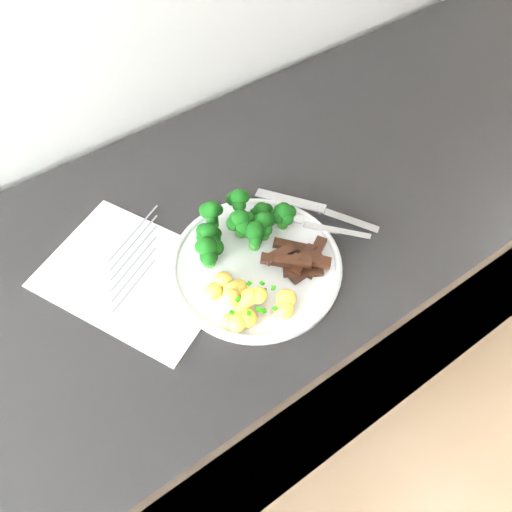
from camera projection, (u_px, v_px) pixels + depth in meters
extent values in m
cube|color=black|center=(199.00, 363.00, 1.16)|extent=(2.35, 0.59, 0.88)
cube|color=#383431|center=(269.00, 471.00, 1.04)|extent=(2.35, 0.02, 0.84)
cube|color=silver|center=(135.00, 275.00, 0.77)|extent=(0.30, 0.34, 0.00)
cube|color=slate|center=(134.00, 232.00, 0.82)|extent=(0.12, 0.06, 0.00)
cube|color=slate|center=(134.00, 242.00, 0.81)|extent=(0.12, 0.06, 0.00)
cube|color=slate|center=(134.00, 252.00, 0.80)|extent=(0.11, 0.06, 0.00)
cube|color=slate|center=(134.00, 263.00, 0.79)|extent=(0.11, 0.06, 0.00)
cube|color=slate|center=(135.00, 274.00, 0.77)|extent=(0.10, 0.05, 0.00)
cube|color=slate|center=(135.00, 285.00, 0.76)|extent=(0.10, 0.05, 0.00)
cylinder|color=white|center=(256.00, 265.00, 0.78)|extent=(0.27, 0.27, 0.01)
torus|color=white|center=(256.00, 263.00, 0.78)|extent=(0.27, 0.27, 0.01)
cylinder|color=#1F5B16|center=(241.00, 229.00, 0.79)|extent=(0.02, 0.02, 0.02)
sphere|color=black|center=(247.00, 219.00, 0.77)|extent=(0.02, 0.02, 0.02)
sphere|color=black|center=(236.00, 218.00, 0.78)|extent=(0.02, 0.02, 0.02)
sphere|color=black|center=(234.00, 223.00, 0.77)|extent=(0.02, 0.02, 0.02)
sphere|color=black|center=(243.00, 226.00, 0.76)|extent=(0.03, 0.03, 0.03)
sphere|color=black|center=(240.00, 218.00, 0.76)|extent=(0.03, 0.03, 0.03)
cylinder|color=#1F5B16|center=(261.00, 220.00, 0.81)|extent=(0.02, 0.02, 0.02)
sphere|color=black|center=(266.00, 210.00, 0.80)|extent=(0.02, 0.02, 0.02)
sphere|color=black|center=(255.00, 213.00, 0.80)|extent=(0.02, 0.02, 0.02)
sphere|color=black|center=(261.00, 218.00, 0.79)|extent=(0.02, 0.02, 0.02)
sphere|color=black|center=(261.00, 210.00, 0.79)|extent=(0.03, 0.03, 0.03)
cylinder|color=#1F5B16|center=(210.00, 242.00, 0.78)|extent=(0.02, 0.02, 0.02)
sphere|color=black|center=(216.00, 234.00, 0.77)|extent=(0.02, 0.02, 0.02)
sphere|color=black|center=(204.00, 231.00, 0.77)|extent=(0.03, 0.03, 0.03)
sphere|color=black|center=(202.00, 237.00, 0.77)|extent=(0.02, 0.02, 0.02)
sphere|color=black|center=(213.00, 239.00, 0.76)|extent=(0.03, 0.03, 0.03)
sphere|color=black|center=(209.00, 232.00, 0.76)|extent=(0.03, 0.03, 0.03)
cylinder|color=#1F5B16|center=(239.00, 208.00, 0.81)|extent=(0.02, 0.02, 0.02)
sphere|color=black|center=(243.00, 197.00, 0.80)|extent=(0.02, 0.02, 0.02)
sphere|color=black|center=(233.00, 199.00, 0.80)|extent=(0.02, 0.02, 0.02)
sphere|color=black|center=(239.00, 205.00, 0.79)|extent=(0.02, 0.02, 0.02)
sphere|color=black|center=(239.00, 197.00, 0.79)|extent=(0.03, 0.03, 0.03)
cylinder|color=#1F5B16|center=(213.00, 221.00, 0.80)|extent=(0.02, 0.02, 0.02)
sphere|color=black|center=(217.00, 210.00, 0.79)|extent=(0.02, 0.02, 0.02)
sphere|color=black|center=(206.00, 211.00, 0.78)|extent=(0.02, 0.02, 0.02)
sphere|color=black|center=(212.00, 219.00, 0.78)|extent=(0.02, 0.02, 0.02)
sphere|color=black|center=(212.00, 210.00, 0.77)|extent=(0.03, 0.03, 0.03)
cylinder|color=#1F5B16|center=(283.00, 221.00, 0.81)|extent=(0.02, 0.02, 0.02)
sphere|color=black|center=(289.00, 212.00, 0.80)|extent=(0.02, 0.02, 0.02)
sphere|color=black|center=(279.00, 210.00, 0.80)|extent=(0.02, 0.02, 0.02)
sphere|color=black|center=(277.00, 216.00, 0.79)|extent=(0.03, 0.03, 0.03)
sphere|color=black|center=(287.00, 219.00, 0.79)|extent=(0.02, 0.02, 0.02)
sphere|color=black|center=(284.00, 211.00, 0.79)|extent=(0.03, 0.03, 0.03)
cylinder|color=#1F5B16|center=(209.00, 258.00, 0.77)|extent=(0.02, 0.02, 0.03)
sphere|color=black|center=(215.00, 247.00, 0.75)|extent=(0.03, 0.03, 0.03)
sphere|color=black|center=(202.00, 247.00, 0.75)|extent=(0.02, 0.02, 0.02)
sphere|color=black|center=(209.00, 257.00, 0.74)|extent=(0.03, 0.03, 0.03)
sphere|color=black|center=(207.00, 246.00, 0.74)|extent=(0.03, 0.03, 0.03)
cylinder|color=#1F5B16|center=(255.00, 242.00, 0.78)|extent=(0.02, 0.02, 0.03)
sphere|color=black|center=(261.00, 231.00, 0.77)|extent=(0.02, 0.02, 0.02)
sphere|color=black|center=(248.00, 232.00, 0.77)|extent=(0.02, 0.02, 0.02)
sphere|color=black|center=(256.00, 240.00, 0.76)|extent=(0.02, 0.02, 0.02)
sphere|color=black|center=(255.00, 230.00, 0.76)|extent=(0.03, 0.03, 0.03)
cylinder|color=#1F5B16|center=(264.00, 232.00, 0.80)|extent=(0.02, 0.02, 0.02)
sphere|color=black|center=(269.00, 220.00, 0.79)|extent=(0.02, 0.02, 0.02)
sphere|color=black|center=(258.00, 221.00, 0.78)|extent=(0.02, 0.02, 0.02)
sphere|color=black|center=(266.00, 230.00, 0.77)|extent=(0.02, 0.02, 0.02)
sphere|color=black|center=(264.00, 220.00, 0.77)|extent=(0.03, 0.03, 0.03)
ellipsoid|color=#FED159|center=(245.00, 296.00, 0.73)|extent=(0.03, 0.02, 0.02)
ellipsoid|color=#FED159|center=(287.00, 299.00, 0.73)|extent=(0.03, 0.03, 0.03)
ellipsoid|color=#FED159|center=(236.00, 321.00, 0.71)|extent=(0.03, 0.02, 0.02)
ellipsoid|color=#FED159|center=(213.00, 291.00, 0.74)|extent=(0.03, 0.03, 0.02)
ellipsoid|color=#FED159|center=(237.00, 322.00, 0.70)|extent=(0.03, 0.03, 0.03)
ellipsoid|color=#FED159|center=(232.00, 290.00, 0.73)|extent=(0.03, 0.03, 0.03)
ellipsoid|color=#FED159|center=(242.00, 308.00, 0.72)|extent=(0.03, 0.03, 0.02)
ellipsoid|color=#FED159|center=(239.00, 288.00, 0.74)|extent=(0.03, 0.03, 0.02)
ellipsoid|color=#FED159|center=(242.00, 301.00, 0.73)|extent=(0.03, 0.02, 0.02)
ellipsoid|color=#FED159|center=(229.00, 321.00, 0.71)|extent=(0.02, 0.02, 0.02)
ellipsoid|color=#FED159|center=(258.00, 296.00, 0.71)|extent=(0.03, 0.03, 0.02)
ellipsoid|color=#FED159|center=(250.00, 297.00, 0.71)|extent=(0.03, 0.03, 0.02)
ellipsoid|color=#FED159|center=(284.00, 310.00, 0.72)|extent=(0.03, 0.03, 0.03)
ellipsoid|color=#FED159|center=(231.00, 293.00, 0.73)|extent=(0.03, 0.03, 0.02)
ellipsoid|color=#FED159|center=(248.00, 318.00, 0.71)|extent=(0.03, 0.03, 0.02)
ellipsoid|color=#FED159|center=(232.00, 297.00, 0.71)|extent=(0.03, 0.02, 0.02)
ellipsoid|color=#FED159|center=(223.00, 280.00, 0.75)|extent=(0.03, 0.03, 0.03)
ellipsoid|color=#FED159|center=(247.00, 300.00, 0.71)|extent=(0.02, 0.02, 0.02)
ellipsoid|color=#FED159|center=(250.00, 297.00, 0.71)|extent=(0.02, 0.02, 0.02)
cube|color=#186B04|center=(232.00, 313.00, 0.69)|extent=(0.01, 0.01, 0.00)
cube|color=#186B04|center=(264.00, 311.00, 0.70)|extent=(0.01, 0.01, 0.00)
cube|color=#186B04|center=(263.00, 311.00, 0.69)|extent=(0.01, 0.01, 0.00)
cube|color=#186B04|center=(249.00, 313.00, 0.69)|extent=(0.01, 0.01, 0.00)
cube|color=#186B04|center=(262.00, 283.00, 0.71)|extent=(0.01, 0.01, 0.00)
cube|color=#186B04|center=(275.00, 308.00, 0.69)|extent=(0.01, 0.01, 0.00)
cube|color=#186B04|center=(249.00, 294.00, 0.71)|extent=(0.01, 0.01, 0.00)
cube|color=#186B04|center=(240.00, 297.00, 0.70)|extent=(0.01, 0.01, 0.00)
cube|color=#186B04|center=(265.00, 290.00, 0.72)|extent=(0.01, 0.01, 0.00)
cube|color=#186B04|center=(238.00, 300.00, 0.70)|extent=(0.01, 0.01, 0.00)
cube|color=#186B04|center=(248.00, 300.00, 0.70)|extent=(0.01, 0.01, 0.00)
cube|color=#186B04|center=(258.00, 309.00, 0.69)|extent=(0.01, 0.01, 0.00)
cube|color=#186B04|center=(273.00, 288.00, 0.72)|extent=(0.01, 0.01, 0.00)
cube|color=#186B04|center=(249.00, 284.00, 0.71)|extent=(0.01, 0.01, 0.00)
cube|color=black|center=(310.00, 266.00, 0.77)|extent=(0.05, 0.02, 0.01)
cube|color=black|center=(306.00, 271.00, 0.76)|extent=(0.06, 0.02, 0.01)
cube|color=black|center=(294.00, 247.00, 0.79)|extent=(0.06, 0.06, 0.02)
cube|color=black|center=(305.00, 267.00, 0.77)|extent=(0.05, 0.05, 0.01)
cube|color=black|center=(316.00, 251.00, 0.78)|extent=(0.05, 0.04, 0.01)
cube|color=black|center=(299.00, 267.00, 0.77)|extent=(0.04, 0.06, 0.01)
cube|color=black|center=(303.00, 271.00, 0.76)|extent=(0.06, 0.05, 0.01)
cube|color=black|center=(282.00, 262.00, 0.76)|extent=(0.06, 0.06, 0.02)
cube|color=black|center=(293.00, 261.00, 0.76)|extent=(0.05, 0.05, 0.02)
cube|color=black|center=(304.00, 259.00, 0.77)|extent=(0.06, 0.04, 0.01)
cube|color=black|center=(305.00, 258.00, 0.76)|extent=(0.05, 0.03, 0.01)
cube|color=black|center=(279.00, 254.00, 0.77)|extent=(0.05, 0.02, 0.01)
cube|color=black|center=(315.00, 260.00, 0.76)|extent=(0.05, 0.05, 0.01)
cube|color=silver|center=(337.00, 231.00, 0.81)|extent=(0.07, 0.10, 0.02)
cube|color=silver|center=(296.00, 219.00, 0.81)|extent=(0.03, 0.03, 0.01)
cylinder|color=silver|center=(284.00, 212.00, 0.82)|extent=(0.02, 0.03, 0.00)
cylinder|color=silver|center=(283.00, 214.00, 0.82)|extent=(0.02, 0.03, 0.00)
cylinder|color=silver|center=(282.00, 216.00, 0.82)|extent=(0.02, 0.03, 0.00)
cylinder|color=silver|center=(282.00, 217.00, 0.81)|extent=(0.02, 0.03, 0.00)
cube|color=silver|center=(290.00, 201.00, 0.84)|extent=(0.08, 0.11, 0.01)
cube|color=silver|center=(348.00, 221.00, 0.83)|extent=(0.07, 0.09, 0.02)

